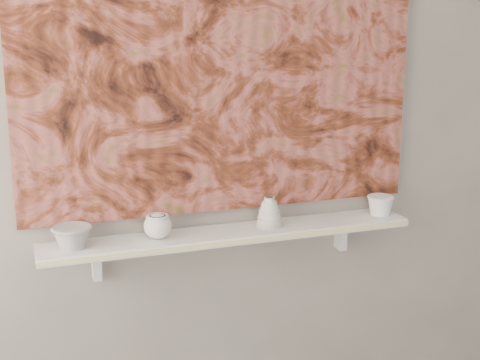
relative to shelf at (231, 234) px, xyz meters
name	(u,v)px	position (x,y,z in m)	size (l,w,h in m)	color
wall_back	(223,114)	(0.00, 0.09, 0.44)	(3.60, 3.60, 0.00)	gray
shelf	(231,234)	(0.00, 0.00, 0.00)	(1.40, 0.18, 0.03)	white
shelf_stripe	(240,242)	(0.00, -0.09, 0.00)	(1.40, 0.01, 0.02)	beige
bracket_left	(96,263)	(-0.49, 0.06, -0.07)	(0.03, 0.06, 0.12)	white
bracket_right	(341,234)	(0.49, 0.06, -0.07)	(0.03, 0.06, 0.12)	white
painting	(224,62)	(0.00, 0.08, 0.62)	(1.50, 0.03, 1.10)	maroon
house_motif	(334,140)	(0.45, 0.07, 0.32)	(0.09, 0.00, 0.08)	black
bowl_grey	(72,237)	(-0.57, 0.00, 0.05)	(0.14, 0.14, 0.08)	gray
cup_cream	(158,226)	(-0.28, 0.00, 0.06)	(0.10, 0.10, 0.09)	silver
bell_vessel	(269,212)	(0.15, 0.00, 0.07)	(0.10, 0.10, 0.11)	beige
bowl_white	(380,205)	(0.63, 0.00, 0.05)	(0.11, 0.11, 0.08)	silver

